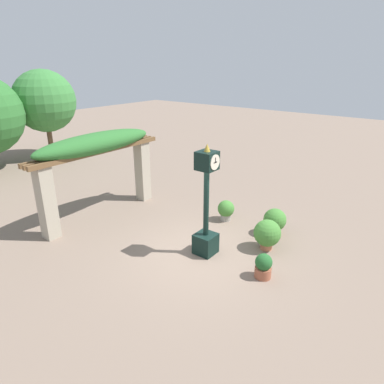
{
  "coord_description": "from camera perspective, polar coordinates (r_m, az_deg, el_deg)",
  "views": [
    {
      "loc": [
        -7.02,
        -5.15,
        5.29
      ],
      "look_at": [
        0.16,
        0.38,
        1.8
      ],
      "focal_mm": 32.0,
      "sensor_mm": 36.0,
      "label": 1
    }
  ],
  "objects": [
    {
      "name": "potted_plant_near_left",
      "position": [
        10.41,
        12.43,
        -6.8
      ],
      "size": [
        0.81,
        0.81,
        0.93
      ],
      "color": "#B26B4C",
      "rests_on": "ground"
    },
    {
      "name": "ground_plane",
      "position": [
        10.19,
        1.18,
        -10.21
      ],
      "size": [
        60.0,
        60.0,
        0.0
      ],
      "primitive_type": "plane",
      "color": "#7F6B5B"
    },
    {
      "name": "potted_plant_far_left",
      "position": [
        11.34,
        13.62,
        -4.64
      ],
      "size": [
        0.73,
        0.73,
        0.88
      ],
      "color": "#9E563D",
      "rests_on": "ground"
    },
    {
      "name": "pedestal_clock",
      "position": [
        9.61,
        2.37,
        -3.06
      ],
      "size": [
        0.58,
        0.58,
        3.27
      ],
      "color": "black",
      "rests_on": "ground"
    },
    {
      "name": "potted_plant_far_right",
      "position": [
        9.21,
        11.81,
        -11.97
      ],
      "size": [
        0.45,
        0.45,
        0.68
      ],
      "color": "#9E563D",
      "rests_on": "ground"
    },
    {
      "name": "potted_plant_near_right",
      "position": [
        12.07,
        5.68,
        -2.94
      ],
      "size": [
        0.59,
        0.59,
        0.73
      ],
      "color": "gray",
      "rests_on": "ground"
    },
    {
      "name": "pergola",
      "position": [
        12.16,
        -15.51,
        6.38
      ],
      "size": [
        5.17,
        1.04,
        3.03
      ],
      "color": "#A89E89",
      "rests_on": "ground"
    }
  ]
}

